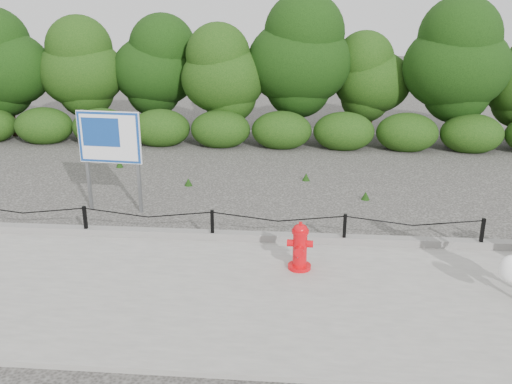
% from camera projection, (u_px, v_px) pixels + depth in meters
% --- Properties ---
extents(ground, '(90.00, 90.00, 0.00)m').
position_uv_depth(ground, '(213.00, 243.00, 10.45)').
color(ground, '#2D2B28').
rests_on(ground, ground).
extents(sidewalk, '(14.00, 4.00, 0.08)m').
position_uv_depth(sidewalk, '(192.00, 293.00, 8.55)').
color(sidewalk, gray).
rests_on(sidewalk, ground).
extents(curb, '(14.00, 0.22, 0.14)m').
position_uv_depth(curb, '(213.00, 235.00, 10.45)').
color(curb, slate).
rests_on(curb, sidewalk).
extents(chain_barrier, '(10.06, 0.06, 0.60)m').
position_uv_depth(chain_barrier, '(212.00, 221.00, 10.30)').
color(chain_barrier, black).
rests_on(chain_barrier, sidewalk).
extents(treeline, '(20.15, 3.57, 4.72)m').
position_uv_depth(treeline, '(253.00, 65.00, 18.06)').
color(treeline, black).
rests_on(treeline, ground).
extents(fire_hydrant, '(0.44, 0.45, 0.85)m').
position_uv_depth(fire_hydrant, '(300.00, 247.00, 9.13)').
color(fire_hydrant, red).
rests_on(fire_hydrant, sidewalk).
extents(advertising_sign, '(1.40, 0.23, 2.25)m').
position_uv_depth(advertising_sign, '(109.00, 142.00, 11.59)').
color(advertising_sign, slate).
rests_on(advertising_sign, ground).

